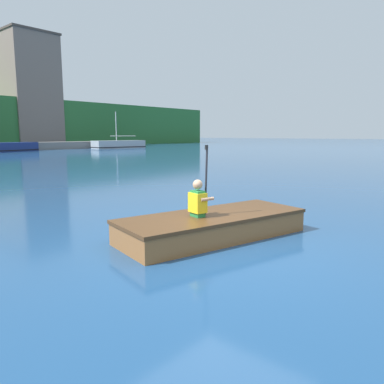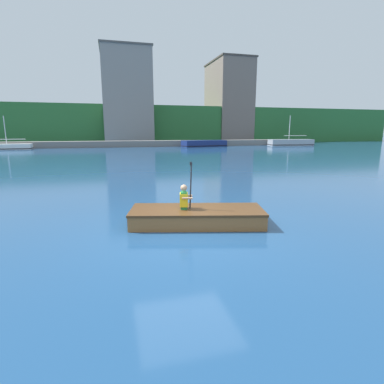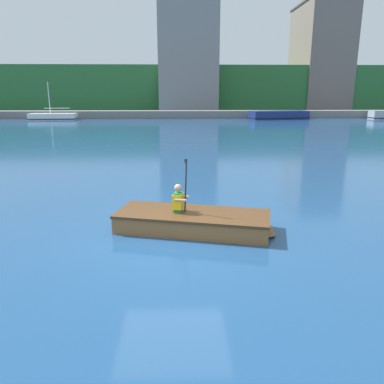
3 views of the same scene
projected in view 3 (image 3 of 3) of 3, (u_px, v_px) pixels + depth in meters
ground_plane at (172, 240)px, 8.05m from camera, size 300.00×300.00×0.00m
shoreline_ridge at (177, 90)px, 65.44m from camera, size 120.00×20.00×7.07m
waterfront_warehouse_left at (188, 56)px, 57.35m from camera, size 8.94×11.33×16.87m
waterfront_office_block_center at (320, 59)px, 60.80m from camera, size 7.37×12.12×16.76m
marina_dock at (177, 114)px, 46.61m from camera, size 61.71×2.40×0.90m
moored_boat_dock_center_near at (279, 115)px, 44.39m from camera, size 7.23×3.54×0.98m
moored_boat_dock_center_far at (53, 117)px, 43.54m from camera, size 5.41×2.19×4.27m
rowboat_foreground at (195, 220)px, 8.55m from camera, size 3.70×2.10×0.43m
person_paddler at (179, 199)px, 8.51m from camera, size 0.39×0.41×1.23m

